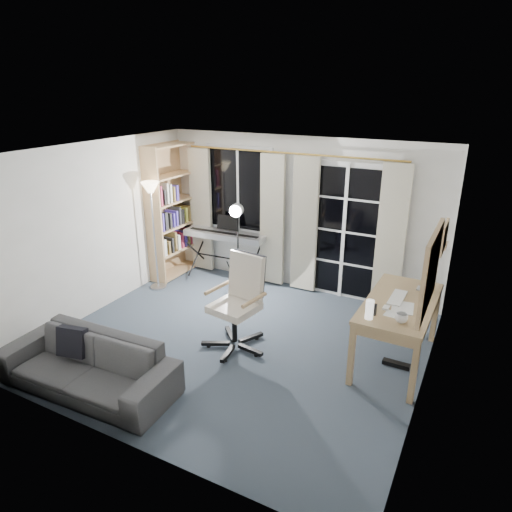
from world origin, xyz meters
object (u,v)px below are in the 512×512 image
Objects in this scene: torchiere_lamp at (152,204)px; keyboard_piano at (225,236)px; studio_light at (237,221)px; office_chair at (241,293)px; bookshelf at (170,214)px; mug at (402,317)px; desk at (400,309)px; monitor at (428,267)px; sofa at (86,357)px.

keyboard_piano is at bearing 46.27° from torchiere_lamp.
keyboard_piano is at bearing 126.41° from studio_light.
keyboard_piano is at bearing 135.98° from office_chair.
bookshelf is 17.20× the size of mug.
torchiere_lamp is 1.30m from keyboard_piano.
keyboard_piano is (0.95, 0.18, -0.29)m from bookshelf.
office_chair is 1.92m from mug.
desk is at bearing 24.13° from office_chair.
office_chair reaches higher than desk.
torchiere_lamp is at bearing -74.16° from bookshelf.
monitor reaches higher than desk.
studio_light is at bearing 164.07° from desk.
bookshelf is 1.58× the size of keyboard_piano.
studio_light is 1.58m from office_chair.
studio_light is at bearing 154.36° from mug.
sofa is at bearing -113.34° from office_chair.
monitor is (2.79, -0.34, -0.10)m from studio_light.
desk is 11.49× the size of mug.
mug is 0.07× the size of sofa.
keyboard_piano is 3.58m from mug.
office_chair is (0.78, -1.28, -0.49)m from studio_light.
bookshelf is at bearing 155.26° from office_chair.
mug is at bearing -12.38° from torchiere_lamp.
desk is at bearing -5.42° from torchiere_lamp.
desk is 0.54m from mug.
desk is 2.61× the size of monitor.
bookshelf is at bearing 108.83° from sofa.
torchiere_lamp is 1.33m from studio_light.
monitor is at bearing 84.21° from mug.
bookshelf reaches higher than torchiere_lamp.
bookshelf is at bearing 167.06° from desk.
monitor is (2.01, 0.93, 0.39)m from office_chair.
studio_light is 11.42× the size of mug.
studio_light is 0.99× the size of desk.
keyboard_piano is 3.35m from monitor.
studio_light is at bearing 130.84° from office_chair.
keyboard_piano is at bearing 91.75° from sofa.
keyboard_piano reaches higher than mug.
torchiere_lamp is 3.92m from desk.
sofa is (-2.82, -2.06, -0.31)m from desk.
monitor is 3.99m from sofa.
torchiere_lamp is at bearing 110.42° from sofa.
bookshelf is at bearing -171.91° from keyboard_piano.
keyboard_piano is 3.28m from sofa.
bookshelf is 1.51× the size of studio_light.
bookshelf is 1.89× the size of office_chair.
mug is at bearing -30.95° from keyboard_piano.
keyboard_piano is 0.95× the size of studio_light.
torchiere_lamp is 4.07m from mug.
studio_light is 2.76m from desk.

